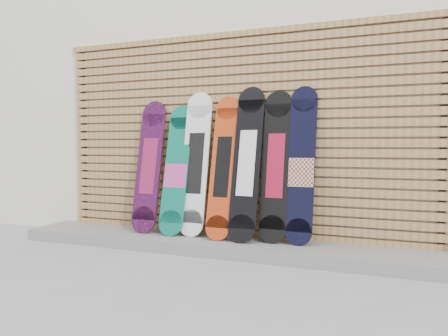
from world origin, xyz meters
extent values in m
plane|color=#99999C|center=(0.00, 0.00, 0.00)|extent=(80.00, 80.00, 0.00)
cube|color=white|center=(0.50, 3.50, 1.80)|extent=(12.00, 5.00, 3.60)
cube|color=gray|center=(-0.15, 0.68, 0.06)|extent=(4.60, 0.70, 0.12)
cube|color=#A67B45|center=(-0.15, 0.97, 0.14)|extent=(4.20, 0.05, 0.08)
cube|color=#A67B45|center=(-0.15, 0.97, 0.23)|extent=(4.20, 0.05, 0.08)
cube|color=#A67B45|center=(-0.15, 0.97, 0.33)|extent=(4.20, 0.05, 0.07)
cube|color=#A67B45|center=(-0.15, 0.97, 0.43)|extent=(4.20, 0.05, 0.07)
cube|color=#A67B45|center=(-0.15, 0.97, 0.53)|extent=(4.20, 0.05, 0.07)
cube|color=#A67B45|center=(-0.15, 0.97, 0.62)|extent=(4.20, 0.05, 0.07)
cube|color=#A67B45|center=(-0.15, 0.97, 0.72)|extent=(4.20, 0.05, 0.07)
cube|color=#A67B45|center=(-0.15, 0.97, 0.82)|extent=(4.20, 0.05, 0.07)
cube|color=#A67B45|center=(-0.15, 0.97, 0.91)|extent=(4.20, 0.05, 0.07)
cube|color=#A67B45|center=(-0.15, 0.97, 1.01)|extent=(4.20, 0.05, 0.08)
cube|color=#A67B45|center=(-0.15, 0.97, 1.11)|extent=(4.20, 0.05, 0.08)
cube|color=#A67B45|center=(-0.15, 0.97, 1.20)|extent=(4.20, 0.05, 0.08)
cube|color=#A67B45|center=(-0.15, 0.97, 1.30)|extent=(4.20, 0.05, 0.08)
cube|color=#A67B45|center=(-0.15, 0.97, 1.40)|extent=(4.20, 0.05, 0.08)
cube|color=#A67B45|center=(-0.15, 0.97, 1.50)|extent=(4.20, 0.05, 0.08)
cube|color=#A67B45|center=(-0.15, 0.97, 1.59)|extent=(4.20, 0.05, 0.08)
cube|color=#A67B45|center=(-0.15, 0.97, 1.69)|extent=(4.20, 0.05, 0.08)
cube|color=#A67B45|center=(-0.15, 0.97, 1.79)|extent=(4.20, 0.05, 0.08)
cube|color=#A67B45|center=(-0.15, 0.97, 1.88)|extent=(4.20, 0.05, 0.08)
cube|color=#A67B45|center=(-0.15, 0.97, 1.98)|extent=(4.20, 0.05, 0.08)
cube|color=#A67B45|center=(-0.15, 0.97, 2.08)|extent=(4.20, 0.05, 0.08)
cube|color=#A67B45|center=(-0.15, 0.97, 2.17)|extent=(4.20, 0.05, 0.08)
cube|color=black|center=(-2.17, 0.99, 1.12)|extent=(0.06, 0.04, 2.23)
cube|color=black|center=(1.87, 0.99, 1.12)|extent=(0.06, 0.04, 2.23)
cube|color=#A67B45|center=(-0.15, 0.97, 2.26)|extent=(4.26, 0.07, 0.06)
cube|color=black|center=(-1.11, 0.78, 0.85)|extent=(0.30, 0.27, 1.18)
cylinder|color=black|center=(-1.11, 0.65, 0.27)|extent=(0.30, 0.08, 0.30)
cylinder|color=black|center=(-1.11, 0.90, 1.44)|extent=(0.30, 0.08, 0.30)
cube|color=#921D4C|center=(-1.11, 0.78, 0.85)|extent=(0.18, 0.16, 0.62)
cube|color=#0B7159|center=(-0.75, 0.76, 0.82)|extent=(0.28, 0.30, 1.14)
cylinder|color=#0B7159|center=(-0.75, 0.63, 0.26)|extent=(0.28, 0.09, 0.28)
cylinder|color=#0B7159|center=(-0.75, 0.90, 1.39)|extent=(0.28, 0.09, 0.28)
cube|color=#E751AE|center=(-0.75, 0.75, 0.75)|extent=(0.26, 0.09, 0.26)
cube|color=white|center=(-0.54, 0.79, 0.89)|extent=(0.29, 0.25, 1.26)
cylinder|color=white|center=(-0.54, 0.68, 0.26)|extent=(0.29, 0.07, 0.29)
cylinder|color=white|center=(-0.54, 0.91, 1.52)|extent=(0.29, 0.07, 0.29)
cube|color=black|center=(-0.54, 0.79, 0.89)|extent=(0.18, 0.14, 0.65)
cube|color=#C63D15|center=(-0.20, 0.75, 0.86)|extent=(0.26, 0.32, 1.24)
cylinder|color=#C63D15|center=(-0.20, 0.61, 0.25)|extent=(0.26, 0.08, 0.26)
cylinder|color=#C63D15|center=(-0.20, 0.90, 1.48)|extent=(0.26, 0.08, 0.26)
cube|color=black|center=(-0.20, 0.75, 0.86)|extent=(0.16, 0.18, 0.63)
cube|color=black|center=(0.06, 0.75, 0.91)|extent=(0.29, 0.33, 1.30)
cylinder|color=black|center=(0.06, 0.59, 0.26)|extent=(0.29, 0.09, 0.28)
cylinder|color=black|center=(0.06, 0.90, 1.56)|extent=(0.29, 0.09, 0.28)
cube|color=white|center=(0.06, 0.75, 0.91)|extent=(0.18, 0.18, 0.67)
cube|color=black|center=(0.35, 0.79, 0.88)|extent=(0.28, 0.25, 1.25)
cylinder|color=black|center=(0.35, 0.68, 0.26)|extent=(0.28, 0.07, 0.28)
cylinder|color=black|center=(0.35, 0.91, 1.51)|extent=(0.28, 0.07, 0.28)
cube|color=maroon|center=(0.35, 0.79, 0.88)|extent=(0.17, 0.14, 0.64)
cube|color=black|center=(0.61, 0.80, 0.90)|extent=(0.26, 0.25, 1.30)
cylinder|color=black|center=(0.61, 0.68, 0.25)|extent=(0.26, 0.07, 0.26)
cylinder|color=black|center=(0.61, 0.91, 1.54)|extent=(0.26, 0.07, 0.26)
cube|color=silver|center=(0.61, 0.78, 0.82)|extent=(0.25, 0.08, 0.28)
camera|label=1|loc=(1.48, -3.45, 1.09)|focal=35.00mm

